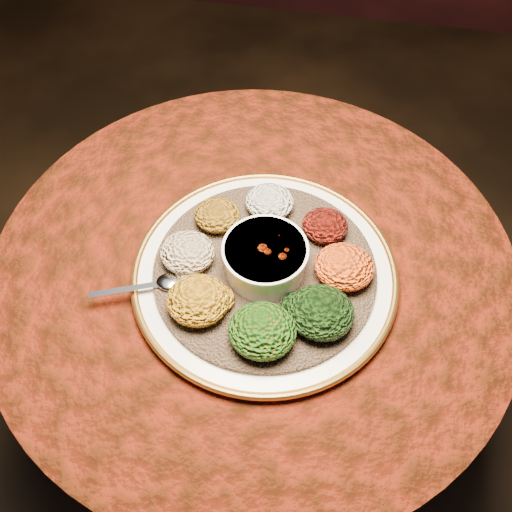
# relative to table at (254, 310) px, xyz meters

# --- Properties ---
(table) EXTENTS (0.96, 0.96, 0.73)m
(table) POSITION_rel_table_xyz_m (0.00, 0.00, 0.00)
(table) COLOR black
(table) RESTS_ON ground
(platter) EXTENTS (0.53, 0.53, 0.02)m
(platter) POSITION_rel_table_xyz_m (0.03, -0.03, 0.19)
(platter) COLOR white
(platter) RESTS_ON table
(injera) EXTENTS (0.47, 0.47, 0.01)m
(injera) POSITION_rel_table_xyz_m (0.03, -0.03, 0.20)
(injera) COLOR brown
(injera) RESTS_ON platter
(stew_bowl) EXTENTS (0.15, 0.15, 0.06)m
(stew_bowl) POSITION_rel_table_xyz_m (0.03, -0.03, 0.24)
(stew_bowl) COLOR white
(stew_bowl) RESTS_ON injera
(spoon) EXTENTS (0.15, 0.07, 0.01)m
(spoon) POSITION_rel_table_xyz_m (-0.14, -0.10, 0.21)
(spoon) COLOR silver
(spoon) RESTS_ON injera
(portion_ayib) EXTENTS (0.09, 0.09, 0.04)m
(portion_ayib) POSITION_rel_table_xyz_m (0.01, 0.10, 0.23)
(portion_ayib) COLOR beige
(portion_ayib) RESTS_ON injera
(portion_kitfo) EXTENTS (0.08, 0.08, 0.04)m
(portion_kitfo) POSITION_rel_table_xyz_m (0.12, 0.07, 0.23)
(portion_kitfo) COLOR black
(portion_kitfo) RESTS_ON injera
(portion_tikil) EXTENTS (0.10, 0.10, 0.05)m
(portion_tikil) POSITION_rel_table_xyz_m (0.16, -0.02, 0.23)
(portion_tikil) COLOR #BC670F
(portion_tikil) RESTS_ON injera
(portion_gomen) EXTENTS (0.11, 0.10, 0.05)m
(portion_gomen) POSITION_rel_table_xyz_m (0.13, -0.12, 0.23)
(portion_gomen) COLOR black
(portion_gomen) RESTS_ON injera
(portion_mixveg) EXTENTS (0.11, 0.10, 0.05)m
(portion_mixveg) POSITION_rel_table_xyz_m (0.05, -0.17, 0.23)
(portion_mixveg) COLOR #9D3D0A
(portion_mixveg) RESTS_ON injera
(portion_kik) EXTENTS (0.10, 0.10, 0.05)m
(portion_kik) POSITION_rel_table_xyz_m (-0.07, -0.13, 0.23)
(portion_kik) COLOR #BE8410
(portion_kik) RESTS_ON injera
(portion_timatim) EXTENTS (0.10, 0.09, 0.05)m
(portion_timatim) POSITION_rel_table_xyz_m (-0.11, -0.04, 0.23)
(portion_timatim) COLOR maroon
(portion_timatim) RESTS_ON injera
(portion_shiro) EXTENTS (0.08, 0.08, 0.04)m
(portion_shiro) POSITION_rel_table_xyz_m (-0.08, 0.05, 0.23)
(portion_shiro) COLOR #8C5A10
(portion_shiro) RESTS_ON injera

